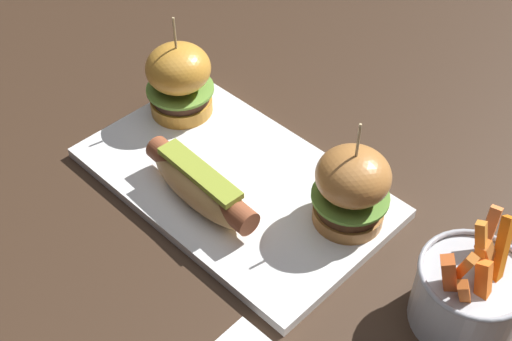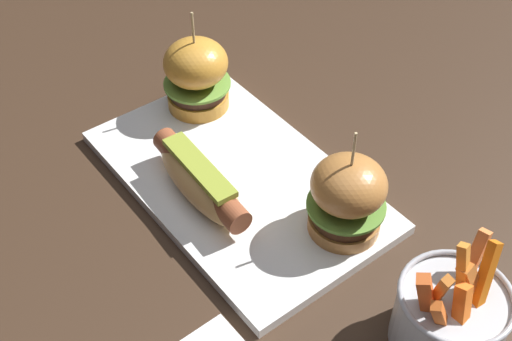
% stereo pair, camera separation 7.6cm
% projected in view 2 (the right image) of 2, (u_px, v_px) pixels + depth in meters
% --- Properties ---
extents(ground_plane, '(3.00, 3.00, 0.00)m').
position_uv_depth(ground_plane, '(237.00, 184.00, 0.86)').
color(ground_plane, '#382619').
extents(platter_main, '(0.39, 0.23, 0.01)m').
position_uv_depth(platter_main, '(237.00, 180.00, 0.85)').
color(platter_main, white).
rests_on(platter_main, ground).
extents(hot_dog, '(0.18, 0.06, 0.05)m').
position_uv_depth(hot_dog, '(202.00, 182.00, 0.80)').
color(hot_dog, tan).
rests_on(hot_dog, platter_main).
extents(slider_left, '(0.09, 0.09, 0.15)m').
position_uv_depth(slider_left, '(196.00, 74.00, 0.91)').
color(slider_left, gold).
rests_on(slider_left, platter_main).
extents(slider_right, '(0.09, 0.09, 0.15)m').
position_uv_depth(slider_right, '(347.00, 197.00, 0.75)').
color(slider_right, '#B37338').
rests_on(slider_right, platter_main).
extents(fries_bucket, '(0.11, 0.11, 0.14)m').
position_uv_depth(fries_bucket, '(450.00, 316.00, 0.66)').
color(fries_bucket, '#B7BABF').
rests_on(fries_bucket, ground).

